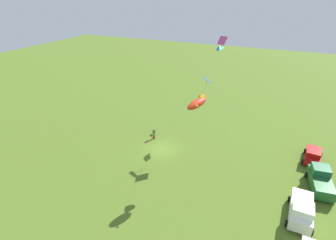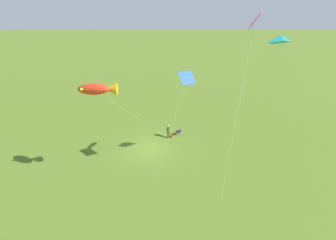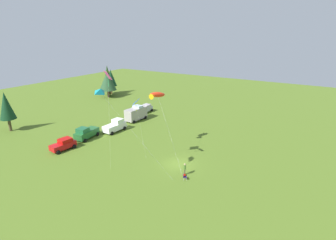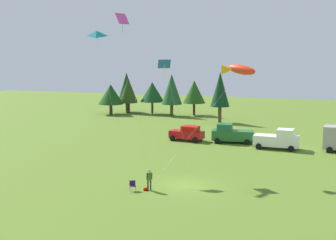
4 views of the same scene
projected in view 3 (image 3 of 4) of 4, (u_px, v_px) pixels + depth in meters
ground_plane at (178, 164)px, 39.87m from camera, size 160.00×160.00×0.00m
person_kite_flyer at (185, 168)px, 36.61m from camera, size 0.51×0.47×1.74m
folding_chair at (184, 177)px, 35.52m from camera, size 0.66×0.66×0.82m
backpack_on_grass at (185, 175)px, 36.60m from camera, size 0.25×0.34×0.22m
car_red_sedan at (64, 144)px, 44.57m from camera, size 4.37×2.58×1.89m
truck_green_flatbed at (86, 133)px, 49.20m from camera, size 5.21×2.92×2.34m
truck_white_pickup at (115, 126)px, 52.90m from camera, size 5.07×2.56×2.34m
van_motorhome_grey at (136, 113)px, 59.26m from camera, size 5.54×2.91×3.34m
car_silver_compact at (146, 108)px, 65.44m from camera, size 4.28×2.38×1.89m
treeline_distant at (26, 98)px, 60.00m from camera, size 60.76×10.60×9.18m
kite_large_fish at (156, 95)px, 42.37m from camera, size 7.45×9.00×10.05m
kite_diamond_blue at (136, 103)px, 36.38m from camera, size 3.28×1.28×10.31m
kite_delta_teal at (101, 91)px, 29.76m from camera, size 6.81×6.80×13.16m
kite_diamond_rainbow at (108, 78)px, 31.75m from camera, size 1.98×2.86×14.67m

